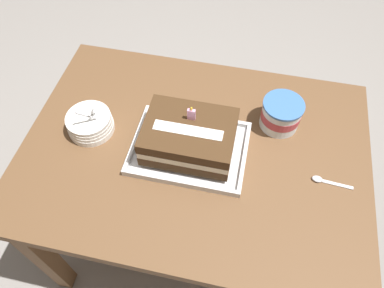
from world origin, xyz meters
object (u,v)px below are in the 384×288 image
at_px(ice_cream_tub, 281,114).
at_px(serving_spoon_near_tray, 323,180).
at_px(foil_tray, 189,149).
at_px(bowl_stack, 90,123).
at_px(birthday_cake, 189,137).

relative_size(ice_cream_tub, serving_spoon_near_tray, 1.08).
xyz_separation_m(foil_tray, bowl_stack, (-0.33, 0.01, 0.02)).
height_order(foil_tray, bowl_stack, bowl_stack).
bearing_deg(bowl_stack, ice_cream_tub, 14.30).
distance_m(bowl_stack, serving_spoon_near_tray, 0.74).
distance_m(birthday_cake, ice_cream_tub, 0.31).
xyz_separation_m(ice_cream_tub, serving_spoon_near_tray, (0.15, -0.19, -0.05)).
relative_size(foil_tray, birthday_cake, 1.32).
distance_m(ice_cream_tub, serving_spoon_near_tray, 0.24).
relative_size(foil_tray, ice_cream_tub, 2.73).
xyz_separation_m(foil_tray, serving_spoon_near_tray, (0.41, -0.02, -0.00)).
bearing_deg(serving_spoon_near_tray, birthday_cake, 176.62).
bearing_deg(birthday_cake, foil_tray, 90.00).
relative_size(bowl_stack, ice_cream_tub, 1.14).
bearing_deg(birthday_cake, ice_cream_tub, 32.19).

